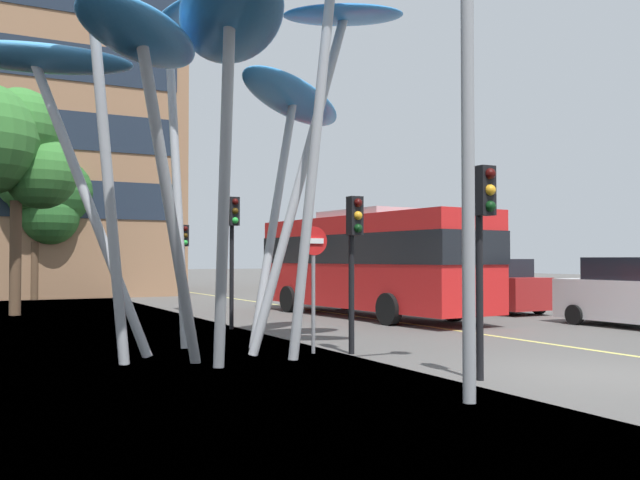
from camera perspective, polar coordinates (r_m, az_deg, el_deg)
name	(u,v)px	position (r m, az deg, el deg)	size (l,w,h in m)	color
ground	(566,379)	(12.51, 19.52, -10.73)	(120.00, 240.00, 0.10)	#54514F
red_bus	(368,258)	(23.69, 3.92, -1.52)	(3.36, 10.53, 3.62)	red
leaf_sculpture	(206,52)	(14.73, -9.31, 14.99)	(10.20, 9.76, 8.01)	#9EA0A5
traffic_light_kerb_near	(483,225)	(11.52, 13.24, 1.22)	(0.28, 0.42, 3.46)	black
traffic_light_kerb_far	(354,240)	(14.32, 2.80, 0.04)	(0.28, 0.42, 3.25)	black
traffic_light_island_mid	(233,233)	(19.57, -7.14, 0.53)	(0.28, 0.42, 3.69)	black
traffic_light_opposite	(184,248)	(26.48, -11.08, -0.69)	(0.28, 0.42, 3.23)	black
car_parked_mid	(637,294)	(21.93, 24.57, -4.06)	(2.09, 4.59, 2.01)	silver
car_parked_far	(497,287)	(26.19, 14.28, -3.78)	(1.97, 3.81, 1.96)	maroon
street_lamp	(486,13)	(10.54, 13.43, 17.67)	(1.65, 0.44, 8.66)	gray
tree_pavement_far	(43,198)	(36.71, -21.76, 3.22)	(4.59, 4.77, 6.93)	brown
no_entry_sign	(314,269)	(14.49, -0.52, -2.39)	(0.60, 0.12, 2.64)	gray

